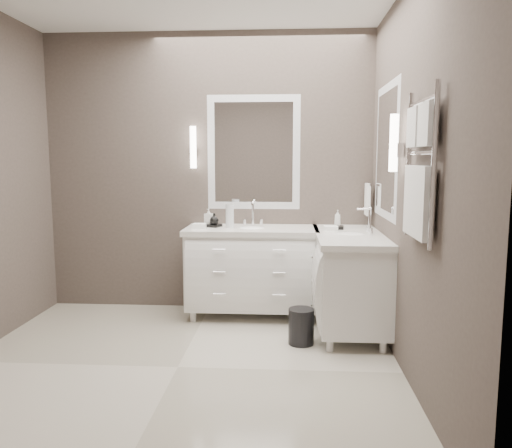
# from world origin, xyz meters

# --- Properties ---
(floor) EXTENTS (3.20, 3.00, 0.01)m
(floor) POSITION_xyz_m (0.00, 0.00, -0.01)
(floor) COLOR beige
(floor) RESTS_ON ground
(wall_back) EXTENTS (3.20, 0.01, 2.70)m
(wall_back) POSITION_xyz_m (0.00, 1.50, 1.35)
(wall_back) COLOR #4B413C
(wall_back) RESTS_ON floor
(wall_front) EXTENTS (3.20, 0.01, 2.70)m
(wall_front) POSITION_xyz_m (0.00, -1.50, 1.35)
(wall_front) COLOR #4B413C
(wall_front) RESTS_ON floor
(wall_right) EXTENTS (0.01, 3.00, 2.70)m
(wall_right) POSITION_xyz_m (1.60, 0.00, 1.35)
(wall_right) COLOR #4B413C
(wall_right) RESTS_ON floor
(vanity_back) EXTENTS (1.24, 0.59, 0.97)m
(vanity_back) POSITION_xyz_m (0.45, 1.23, 0.49)
(vanity_back) COLOR white
(vanity_back) RESTS_ON floor
(vanity_right) EXTENTS (0.59, 1.24, 0.97)m
(vanity_right) POSITION_xyz_m (1.33, 0.90, 0.49)
(vanity_right) COLOR white
(vanity_right) RESTS_ON floor
(mirror_back) EXTENTS (0.90, 0.02, 1.10)m
(mirror_back) POSITION_xyz_m (0.45, 1.49, 1.55)
(mirror_back) COLOR white
(mirror_back) RESTS_ON wall_back
(mirror_right) EXTENTS (0.02, 0.90, 1.10)m
(mirror_right) POSITION_xyz_m (1.59, 0.80, 1.55)
(mirror_right) COLOR white
(mirror_right) RESTS_ON wall_right
(sconce_back) EXTENTS (0.06, 0.06, 0.40)m
(sconce_back) POSITION_xyz_m (-0.13, 1.43, 1.59)
(sconce_back) COLOR white
(sconce_back) RESTS_ON wall_back
(sconce_right) EXTENTS (0.06, 0.06, 0.40)m
(sconce_right) POSITION_xyz_m (1.53, 0.22, 1.59)
(sconce_right) COLOR white
(sconce_right) RESTS_ON wall_right
(towel_bar_corner) EXTENTS (0.03, 0.22, 0.30)m
(towel_bar_corner) POSITION_xyz_m (1.54, 1.36, 1.12)
(towel_bar_corner) COLOR white
(towel_bar_corner) RESTS_ON wall_right
(towel_ladder) EXTENTS (0.06, 0.58, 0.90)m
(towel_ladder) POSITION_xyz_m (1.55, -0.40, 1.39)
(towel_ladder) COLOR white
(towel_ladder) RESTS_ON wall_right
(waste_bin) EXTENTS (0.22, 0.22, 0.29)m
(waste_bin) POSITION_xyz_m (0.90, 0.52, 0.15)
(waste_bin) COLOR black
(waste_bin) RESTS_ON floor
(amenity_tray_back) EXTENTS (0.20, 0.17, 0.02)m
(amenity_tray_back) POSITION_xyz_m (0.06, 1.27, 0.86)
(amenity_tray_back) COLOR black
(amenity_tray_back) RESTS_ON vanity_back
(amenity_tray_right) EXTENTS (0.13, 0.16, 0.02)m
(amenity_tray_right) POSITION_xyz_m (1.24, 1.21, 0.86)
(amenity_tray_right) COLOR black
(amenity_tray_right) RESTS_ON vanity_right
(water_bottle) EXTENTS (0.09, 0.09, 0.22)m
(water_bottle) POSITION_xyz_m (0.24, 1.22, 0.96)
(water_bottle) COLOR silver
(water_bottle) RESTS_ON vanity_back
(soap_bottle_a) EXTENTS (0.09, 0.09, 0.15)m
(soap_bottle_a) POSITION_xyz_m (0.03, 1.29, 0.95)
(soap_bottle_a) COLOR white
(soap_bottle_a) RESTS_ON amenity_tray_back
(soap_bottle_b) EXTENTS (0.10, 0.10, 0.11)m
(soap_bottle_b) POSITION_xyz_m (0.09, 1.24, 0.93)
(soap_bottle_b) COLOR black
(soap_bottle_b) RESTS_ON amenity_tray_back
(soap_bottle_c) EXTENTS (0.06, 0.06, 0.15)m
(soap_bottle_c) POSITION_xyz_m (1.24, 1.21, 0.95)
(soap_bottle_c) COLOR white
(soap_bottle_c) RESTS_ON amenity_tray_right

